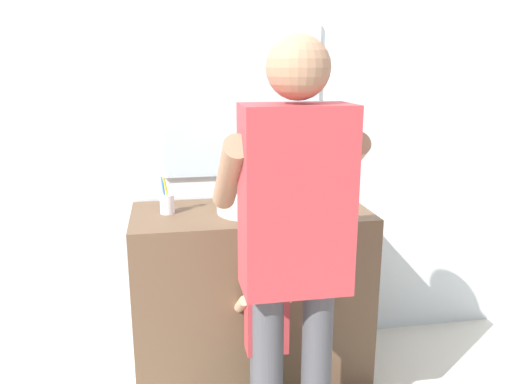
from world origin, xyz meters
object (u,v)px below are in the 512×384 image
object	(u,v)px
toothbrush_cup	(167,203)
child_toddler	(266,327)
soap_bottle	(322,193)
adult_parent	(294,227)

from	to	relation	value
toothbrush_cup	child_toddler	size ratio (longest dim) A/B	0.26
toothbrush_cup	soap_bottle	xyz separation A→B (m)	(0.79, 0.01, 0.01)
toothbrush_cup	child_toddler	bearing A→B (deg)	-46.40
soap_bottle	adult_parent	bearing A→B (deg)	-115.47
toothbrush_cup	adult_parent	distance (m)	0.83
adult_parent	child_toddler	bearing A→B (deg)	100.91
adult_parent	soap_bottle	bearing A→B (deg)	64.53
child_toddler	adult_parent	size ratio (longest dim) A/B	0.47
toothbrush_cup	child_toddler	distance (m)	0.76
child_toddler	soap_bottle	bearing A→B (deg)	48.87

